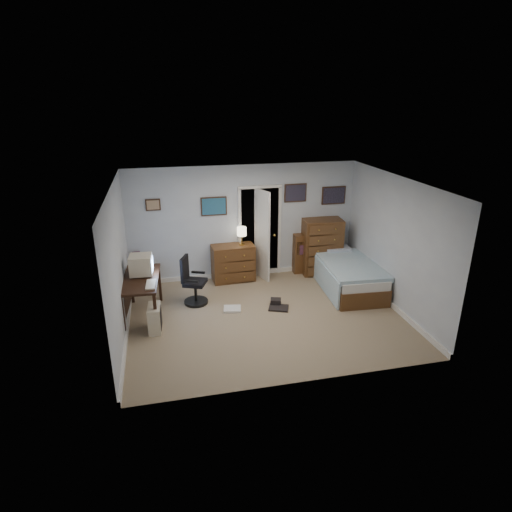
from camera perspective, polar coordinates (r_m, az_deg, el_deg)
The scene contains 15 objects.
floor at distance 8.05m, azimuth 1.28°, elevation -8.09°, with size 5.00×4.00×0.02m, color gray.
computer_desk at distance 8.05m, azimuth -15.67°, elevation -4.05°, with size 0.72×1.39×0.78m.
crt_monitor at distance 8.03m, azimuth -15.07°, elevation -1.15°, with size 0.43×0.40×0.37m.
keyboard at distance 7.63m, azimuth -13.86°, elevation -3.69°, with size 0.16×0.42×0.02m, color beige.
pc_tower at distance 7.69m, azimuth -13.34°, elevation -8.08°, with size 0.24×0.45×0.47m.
office_chair at distance 8.46m, azimuth -8.45°, elevation -3.91°, with size 0.61×0.61×0.97m.
media_stack at distance 9.27m, azimuth -15.47°, elevation -1.96°, with size 0.16×0.16×0.82m, color maroon.
low_dresser at distance 9.39m, azimuth -3.07°, elevation -0.92°, with size 0.91×0.46×0.81m, color brown.
table_lamp at distance 9.19m, azimuth -1.92°, elevation 3.22°, with size 0.21×0.21×0.40m.
doorway at distance 9.77m, azimuth 0.09°, elevation 3.69°, with size 0.96×1.12×2.05m.
tall_dresser at distance 9.81m, azimuth 8.73°, elevation 1.26°, with size 0.87×0.51×1.27m, color brown.
headboard_bookcase at distance 9.92m, azimuth 7.87°, elevation 0.59°, with size 1.02×0.29×0.91m.
bed at distance 9.23m, azimuth 12.09°, elevation -2.42°, with size 1.19×2.07×0.66m.
wall_posters at distance 9.35m, azimuth 1.83°, elevation 7.63°, with size 4.38×0.04×0.60m.
floor_clutter at distance 8.32m, azimuth 0.82°, elevation -6.70°, with size 1.29×0.50×0.13m.
Camera 1 is at (-1.73, -6.83, 3.88)m, focal length 30.00 mm.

